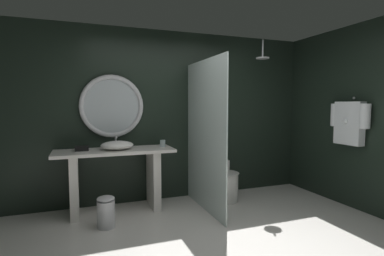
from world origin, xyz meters
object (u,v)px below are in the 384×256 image
at_px(hanging_bathrobe, 349,121).
at_px(toilet, 223,182).
at_px(round_wall_mirror, 112,106).
at_px(tissue_box, 82,148).
at_px(vessel_sink, 117,145).
at_px(waste_bin, 106,212).
at_px(tumbler_cup, 163,143).
at_px(rain_shower_head, 263,57).

distance_m(hanging_bathrobe, toilet, 2.03).
bearing_deg(round_wall_mirror, tissue_box, -152.42).
distance_m(tissue_box, hanging_bathrobe, 3.70).
height_order(tissue_box, round_wall_mirror, round_wall_mirror).
xyz_separation_m(tissue_box, toilet, (2.04, -0.11, -0.63)).
xyz_separation_m(round_wall_mirror, toilet, (1.61, -0.33, -1.19)).
xyz_separation_m(vessel_sink, toilet, (1.58, -0.04, -0.66)).
bearing_deg(waste_bin, vessel_sink, 68.22).
bearing_deg(tissue_box, hanging_bathrobe, -16.84).
bearing_deg(tumbler_cup, hanging_bathrobe, -23.51).
distance_m(vessel_sink, waste_bin, 0.91).
distance_m(tumbler_cup, rain_shower_head, 2.10).
bearing_deg(rain_shower_head, toilet, -178.87).
xyz_separation_m(hanging_bathrobe, waste_bin, (-3.27, 0.49, -1.05)).
relative_size(round_wall_mirror, hanging_bathrobe, 1.34).
relative_size(tumbler_cup, rain_shower_head, 0.34).
bearing_deg(waste_bin, toilet, 14.67).
bearing_deg(waste_bin, hanging_bathrobe, -8.59).
height_order(hanging_bathrobe, waste_bin, hanging_bathrobe).
xyz_separation_m(round_wall_mirror, rain_shower_head, (2.31, -0.31, 0.78)).
distance_m(tissue_box, waste_bin, 0.94).
bearing_deg(hanging_bathrobe, vessel_sink, 162.00).
bearing_deg(hanging_bathrobe, tumbler_cup, 156.49).
bearing_deg(hanging_bathrobe, toilet, 147.13).
relative_size(hanging_bathrobe, toilet, 1.07).
height_order(vessel_sink, tissue_box, vessel_sink).
distance_m(tumbler_cup, waste_bin, 1.25).
xyz_separation_m(vessel_sink, rain_shower_head, (2.28, -0.02, 1.31)).
distance_m(rain_shower_head, hanging_bathrobe, 1.60).
relative_size(toilet, waste_bin, 1.62).
bearing_deg(tissue_box, vessel_sink, -8.66).
bearing_deg(tissue_box, round_wall_mirror, 27.58).
height_order(tissue_box, waste_bin, tissue_box).
relative_size(tissue_box, hanging_bathrobe, 0.26).
height_order(tissue_box, hanging_bathrobe, hanging_bathrobe).
bearing_deg(hanging_bathrobe, waste_bin, 171.41).
xyz_separation_m(tumbler_cup, hanging_bathrobe, (2.42, -1.05, 0.34)).
distance_m(tissue_box, round_wall_mirror, 0.74).
height_order(tumbler_cup, toilet, tumbler_cup).
relative_size(tumbler_cup, hanging_bathrobe, 0.15).
bearing_deg(rain_shower_head, round_wall_mirror, 172.24).
bearing_deg(tumbler_cup, vessel_sink, -175.30).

